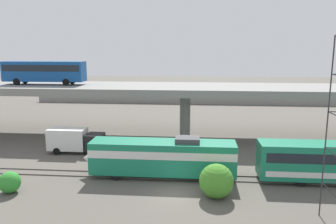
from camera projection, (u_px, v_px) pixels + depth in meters
name	position (u px, v px, depth m)	size (l,w,h in m)	color
ground_plane	(176.00, 194.00, 30.06)	(260.00, 260.00, 0.00)	#565149
rail_strip_near	(178.00, 179.00, 33.25)	(110.00, 0.12, 0.12)	#59544C
rail_strip_far	(179.00, 174.00, 34.68)	(110.00, 0.12, 0.12)	#59544C
train_locomotive	(156.00, 156.00, 33.77)	(15.42, 3.04, 4.18)	#197A56
highway_overpass	(185.00, 90.00, 48.37)	(96.00, 10.84, 7.50)	gray
transit_bus_on_overpass	(44.00, 71.00, 49.65)	(12.00, 2.68, 3.40)	#14478C
service_truck_west	(75.00, 140.00, 41.75)	(6.80, 2.46, 3.04)	black
pier_parking_lot	(190.00, 97.00, 83.73)	(72.96, 11.17, 1.78)	gray
parked_car_0	(316.00, 91.00, 83.16)	(4.44, 1.90, 1.50)	silver
parked_car_1	(296.00, 93.00, 79.39)	(4.64, 1.86, 1.50)	#B7B7BC
parked_car_2	(228.00, 92.00, 79.96)	(4.23, 1.99, 1.50)	#9E998C
parked_car_3	(116.00, 89.00, 86.10)	(4.27, 1.89, 1.50)	black
parked_car_4	(275.00, 91.00, 82.11)	(4.61, 1.83, 1.50)	black
parked_car_5	(269.00, 92.00, 79.67)	(4.05, 1.85, 1.50)	silver
parked_car_6	(168.00, 90.00, 84.91)	(4.40, 1.82, 1.50)	#9E998C
harbor_water	(192.00, 90.00, 106.41)	(140.00, 36.00, 0.01)	navy
shrub_left	(10.00, 182.00, 30.21)	(1.94, 1.94, 1.94)	#2F8B2F
shrub_right	(216.00, 181.00, 29.15)	(2.99, 2.99, 2.99)	#418728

